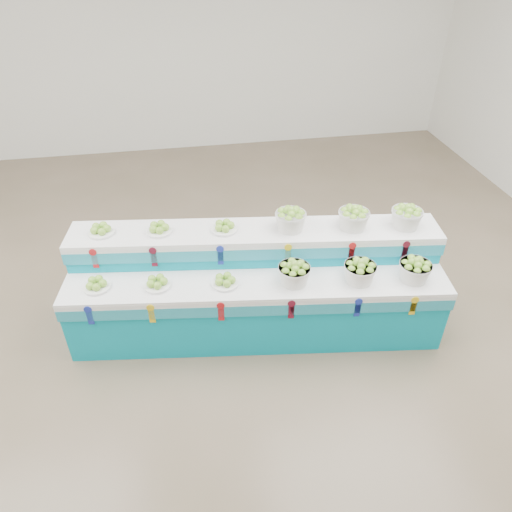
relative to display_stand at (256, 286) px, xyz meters
name	(u,v)px	position (x,y,z in m)	size (l,w,h in m)	color
ground	(187,351)	(-0.74, -0.27, -0.51)	(10.00, 10.00, 0.00)	brown
back_wall	(156,28)	(-0.74, 4.73, 1.49)	(10.00, 10.00, 0.00)	silver
display_stand	(256,286)	(0.00, 0.00, 0.00)	(3.60, 0.93, 1.02)	#0796B1
plate_lower_left	(96,284)	(-1.47, -0.03, 0.26)	(0.25, 0.25, 0.10)	white
plate_lower_mid	(157,282)	(-0.93, -0.10, 0.26)	(0.25, 0.25, 0.10)	white
plate_lower_right	(225,280)	(-0.32, -0.18, 0.26)	(0.25, 0.25, 0.10)	white
basket_lower_left	(294,273)	(0.30, -0.27, 0.32)	(0.30, 0.30, 0.22)	silver
basket_lower_mid	(360,271)	(0.90, -0.35, 0.32)	(0.30, 0.30, 0.22)	silver
basket_lower_right	(415,270)	(1.41, -0.41, 0.32)	(0.30, 0.30, 0.22)	silver
plate_upper_left	(101,229)	(-1.41, 0.41, 0.56)	(0.25, 0.25, 0.10)	white
plate_upper_mid	(159,228)	(-0.87, 0.34, 0.56)	(0.25, 0.25, 0.10)	white
plate_upper_right	(224,226)	(-0.26, 0.26, 0.56)	(0.25, 0.25, 0.10)	white
basket_upper_left	(291,219)	(0.36, 0.18, 0.62)	(0.30, 0.30, 0.22)	silver
basket_upper_mid	(354,218)	(0.96, 0.09, 0.62)	(0.30, 0.30, 0.22)	silver
basket_upper_right	(406,216)	(1.47, 0.03, 0.62)	(0.30, 0.30, 0.22)	silver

